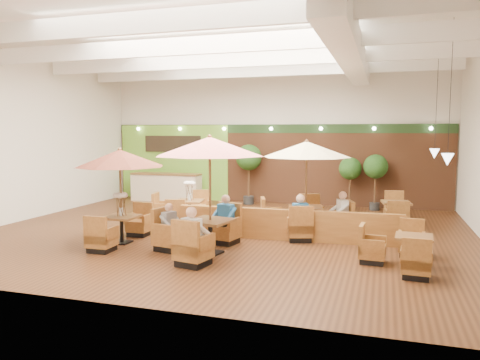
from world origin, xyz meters
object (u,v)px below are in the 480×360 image
at_px(booth_divider, 287,225).
at_px(table_4, 401,251).
at_px(diner_0, 193,231).
at_px(diner_1, 225,215).
at_px(table_1, 207,169).
at_px(topiary_2, 376,169).
at_px(diner_2, 170,221).
at_px(topiary_1, 350,171).
at_px(diner_3, 300,213).
at_px(diner_4, 341,209).
at_px(table_2, 306,170).
at_px(service_counter, 166,187).
at_px(topiary_0, 249,160).
at_px(table_0, 120,171).
at_px(table_3, 183,209).
at_px(table_5, 396,214).

bearing_deg(booth_divider, table_4, -31.01).
bearing_deg(diner_0, diner_1, 104.67).
height_order(table_1, topiary_2, table_1).
distance_m(diner_0, diner_2, 1.49).
distance_m(table_4, topiary_1, 7.63).
bearing_deg(table_4, diner_3, 151.04).
relative_size(table_1, diner_1, 3.51).
relative_size(booth_divider, table_4, 2.62).
xyz_separation_m(diner_0, diner_4, (2.83, 3.99, -0.02)).
bearing_deg(diner_0, table_2, 79.97).
xyz_separation_m(table_2, diner_4, (1.00, 0.00, -1.08)).
xyz_separation_m(service_counter, topiary_0, (3.58, 0.20, 1.22)).
relative_size(topiary_1, topiary_2, 0.94).
height_order(service_counter, table_0, table_0).
height_order(table_0, table_3, table_0).
relative_size(table_3, diner_4, 3.22).
xyz_separation_m(table_0, diner_1, (2.62, 0.75, -1.15)).
bearing_deg(diner_0, table_3, 131.51).
height_order(booth_divider, topiary_2, topiary_2).
xyz_separation_m(diner_0, diner_1, (-0.00, 2.11, -0.01)).
distance_m(diner_2, diner_3, 3.48).
xyz_separation_m(topiary_1, diner_2, (-3.79, -7.68, -0.74)).
relative_size(table_5, topiary_0, 1.08).
relative_size(topiary_2, diner_0, 2.43).
xyz_separation_m(service_counter, table_3, (2.61, -4.13, -0.14)).
bearing_deg(table_2, diner_2, -152.44).
bearing_deg(table_0, booth_divider, 20.43).
bearing_deg(service_counter, table_4, -37.85).
height_order(table_0, diner_3, table_0).
distance_m(booth_divider, table_2, 1.78).
relative_size(booth_divider, table_3, 2.36).
height_order(table_0, table_5, table_0).
height_order(booth_divider, table_2, table_2).
relative_size(topiary_2, diner_4, 2.60).
bearing_deg(diner_3, table_1, -158.36).
xyz_separation_m(diner_3, diner_4, (1.00, 1.00, -0.01)).
distance_m(topiary_2, diner_2, 9.05).
height_order(service_counter, table_1, table_1).
xyz_separation_m(table_4, topiary_0, (-5.64, 7.37, 1.48)).
relative_size(diner_1, diner_2, 1.16).
relative_size(table_1, table_4, 1.25).
bearing_deg(diner_3, diner_2, -169.92).
xyz_separation_m(table_2, diner_1, (-1.83, -1.87, -1.07)).
relative_size(table_1, table_2, 1.04).
distance_m(service_counter, booth_divider, 8.42).
relative_size(topiary_2, diner_3, 2.55).
height_order(table_0, diner_0, table_0).
distance_m(topiary_2, diner_3, 6.08).
distance_m(table_5, diner_3, 3.93).
xyz_separation_m(table_2, topiary_2, (1.83, 4.75, -0.29)).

